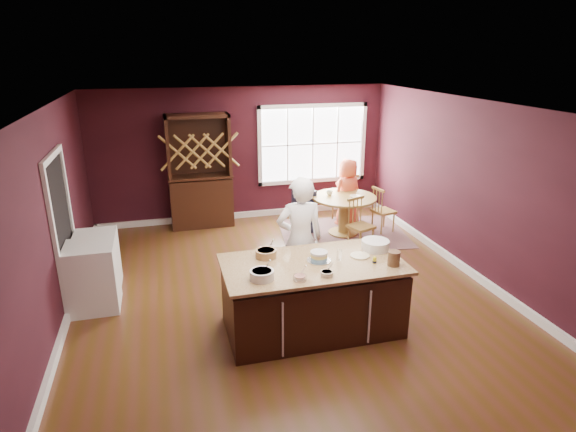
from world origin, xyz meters
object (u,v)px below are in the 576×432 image
at_px(kitchen_island, 312,297).
at_px(dining_table, 344,207).
at_px(baker, 300,240).
at_px(layer_cake, 319,256).
at_px(high_chair, 304,210).
at_px(chair_north, 344,197).
at_px(toddler, 301,191).
at_px(dryer, 98,260).
at_px(hutch, 200,172).
at_px(chair_south, 361,224).
at_px(washer, 93,277).
at_px(seated_woman, 347,192).
at_px(chair_east, 384,209).

height_order(kitchen_island, dining_table, kitchen_island).
xyz_separation_m(baker, layer_cake, (0.02, -0.75, 0.08)).
bearing_deg(high_chair, chair_north, 8.33).
bearing_deg(toddler, dryer, -157.71).
bearing_deg(chair_north, baker, 45.03).
xyz_separation_m(chair_north, hutch, (-2.86, 0.48, 0.60)).
relative_size(chair_south, washer, 1.01).
xyz_separation_m(kitchen_island, washer, (-2.73, 1.27, 0.03)).
relative_size(layer_cake, dryer, 0.35).
bearing_deg(hutch, toddler, -24.47).
relative_size(baker, washer, 1.94).
xyz_separation_m(layer_cake, toddler, (0.76, 3.35, -0.17)).
bearing_deg(seated_woman, chair_east, 115.37).
distance_m(dining_table, chair_south, 0.79).
bearing_deg(seated_woman, dryer, -2.25).
bearing_deg(layer_cake, dryer, 146.26).
bearing_deg(layer_cake, hutch, 104.32).
xyz_separation_m(dining_table, chair_east, (0.80, -0.07, -0.08)).
xyz_separation_m(chair_north, high_chair, (-0.98, -0.39, -0.07)).
bearing_deg(kitchen_island, dryer, 144.98).
bearing_deg(seated_woman, dining_table, 40.53).
height_order(chair_south, high_chair, chair_south).
xyz_separation_m(kitchen_island, layer_cake, (0.09, 0.03, 0.54)).
bearing_deg(kitchen_island, chair_north, 63.28).
bearing_deg(chair_north, seated_woman, 68.80).
xyz_separation_m(layer_cake, hutch, (-1.07, 4.18, 0.13)).
height_order(chair_south, chair_north, chair_north).
bearing_deg(seated_woman, high_chair, -12.77).
distance_m(chair_east, toddler, 1.64).
relative_size(chair_east, seated_woman, 0.67).
height_order(kitchen_island, washer, washer).
bearing_deg(hutch, washer, -120.72).
relative_size(layer_cake, chair_east, 0.33).
height_order(dining_table, chair_south, chair_south).
xyz_separation_m(chair_north, toddler, (-1.03, -0.35, 0.30)).
distance_m(layer_cake, hutch, 4.32).
height_order(baker, seated_woman, baker).
xyz_separation_m(chair_north, dryer, (-4.61, -1.82, -0.08)).
relative_size(kitchen_island, chair_south, 2.36).
relative_size(kitchen_island, seated_woman, 1.63).
bearing_deg(layer_cake, baker, 91.81).
xyz_separation_m(hutch, dryer, (-1.75, -2.30, -0.69)).
bearing_deg(dining_table, toddler, 154.98).
relative_size(chair_south, chair_north, 0.92).
xyz_separation_m(dining_table, layer_cake, (-1.51, -3.00, 0.45)).
bearing_deg(dining_table, hutch, 155.37).
distance_m(toddler, washer, 4.17).
bearing_deg(hutch, seated_woman, -14.52).
xyz_separation_m(chair_east, toddler, (-1.55, 0.42, 0.35)).
height_order(chair_east, toddler, toddler).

